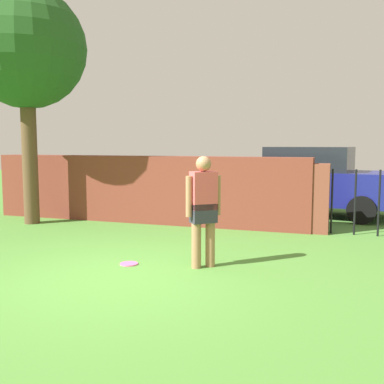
% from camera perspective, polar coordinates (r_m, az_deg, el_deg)
% --- Properties ---
extents(ground_plane, '(40.00, 40.00, 0.00)m').
position_cam_1_polar(ground_plane, '(6.27, -9.24, -10.56)').
color(ground_plane, '#4C8433').
extents(brick_wall, '(7.53, 0.50, 1.52)m').
position_cam_1_polar(brick_wall, '(10.33, -6.22, 0.35)').
color(brick_wall, brown).
rests_on(brick_wall, ground).
extents(tree, '(2.63, 2.63, 5.20)m').
position_cam_1_polar(tree, '(10.88, -20.39, 16.59)').
color(tree, brown).
rests_on(tree, ground).
extents(person, '(0.43, 0.40, 1.62)m').
position_cam_1_polar(person, '(6.46, 1.46, -1.83)').
color(person, '#9E704C').
rests_on(person, ground).
extents(car, '(4.39, 2.37, 1.72)m').
position_cam_1_polar(car, '(11.71, 14.65, 1.37)').
color(car, navy).
rests_on(car, ground).
extents(frisbee_pink, '(0.27, 0.27, 0.02)m').
position_cam_1_polar(frisbee_pink, '(6.85, -8.03, -9.02)').
color(frisbee_pink, pink).
rests_on(frisbee_pink, ground).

